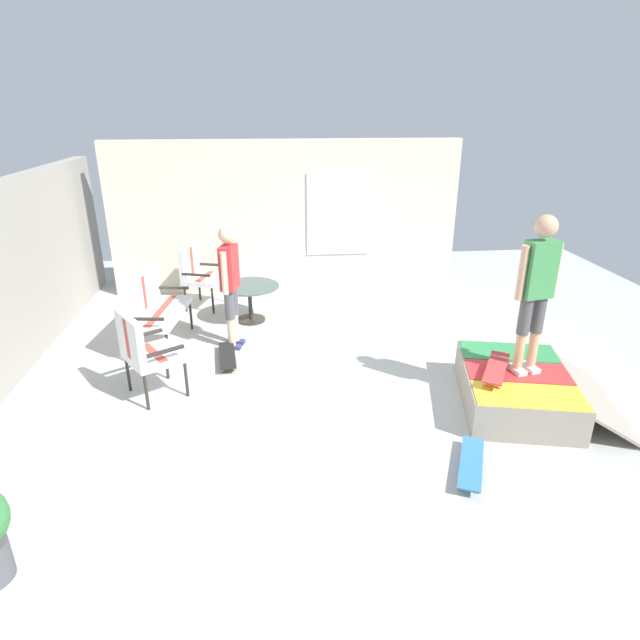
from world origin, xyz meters
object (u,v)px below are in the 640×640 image
Objects in this scene: skateboard_spare at (471,463)px; skateboard_by_bench at (227,356)px; person_watching at (230,279)px; patio_chair_near_house at (197,271)px; skate_ramp at (518,388)px; person_skater at (537,284)px; patio_table at (250,296)px; patio_bench at (152,304)px; patio_chair_by_wall at (143,348)px; skateboard_on_ramp at (496,368)px.

skateboard_by_bench is at bearing 43.39° from skateboard_spare.
person_watching reaches higher than skateboard_spare.
patio_chair_near_house is 2.26m from skateboard_by_bench.
person_watching is at bearing -158.97° from patio_chair_near_house.
person_watching is 3.84m from skateboard_spare.
skateboard_by_bench is (1.41, 3.27, -0.12)m from skate_ramp.
patio_chair_near_house is 1.25× the size of skateboard_by_bench.
person_skater is (-1.87, -3.24, 0.43)m from person_watching.
person_skater is at bearing -41.38° from skateboard_spare.
person_skater is (-2.79, -3.03, 1.01)m from patio_table.
person_watching is at bearing 37.64° from skateboard_spare.
patio_bench is 0.78× the size of person_watching.
patio_bench is at bearing 58.72° from skateboard_by_bench.
skateboard_on_ramp is (-0.66, -3.81, -0.12)m from patio_chair_by_wall.
patio_bench is 1.53m from patio_table.
person_skater reaches higher than patio_table.
skate_ramp is at bearing -132.61° from patio_chair_near_house.
skate_ramp is 2.40× the size of skateboard_by_bench.
skateboard_on_ramp is at bearing -117.54° from patio_bench.
patio_chair_by_wall is 3.64m from skateboard_spare.
patio_chair_near_house is (1.51, -0.44, -0.00)m from patio_bench.
patio_chair_by_wall is at bearing 133.56° from skateboard_by_bench.
patio_table is 3.92m from skateboard_on_ramp.
skateboard_by_bench is at bearing 168.63° from patio_table.
person_watching reaches higher than patio_table.
skateboard_spare is (-1.09, 0.96, -1.33)m from person_skater.
patio_bench is at bearing 82.73° from person_watching.
person_watching is at bearing 166.69° from patio_table.
patio_chair_near_house and patio_chair_by_wall have the same top height.
patio_table is (0.78, -1.29, -0.21)m from patio_bench.
person_watching is 3.77m from person_skater.
skateboard_spare is (-2.96, -2.28, -0.89)m from person_watching.
patio_bench is 4.60m from skateboard_spare.
skateboard_by_bench and skateboard_spare have the same top height.
skate_ramp is 1.92× the size of patio_chair_by_wall.
patio_table is (-0.73, -0.85, -0.21)m from patio_chair_near_house.
patio_bench reaches higher than skateboard_by_bench.
skateboard_spare is (-1.68, -3.19, -0.53)m from patio_chair_by_wall.
patio_table is (2.20, -1.13, -0.21)m from patio_chair_by_wall.
patio_chair_near_house is at bearing 49.51° from patio_table.
skateboard_on_ramp is (-3.58, -3.53, -0.12)m from patio_chair_near_house.
skateboard_on_ramp is (-2.86, -2.68, 0.09)m from patio_table.
skateboard_on_ramp is (-1.46, -2.96, 0.41)m from skateboard_by_bench.
skate_ramp is at bearing 123.33° from person_skater.
skate_ramp is at bearing -40.95° from skateboard_spare.
patio_table is 0.54× the size of person_watching.
patio_table is 1.11m from person_watching.
patio_table reaches higher than skate_ramp.
person_skater is (0.02, -0.03, 1.21)m from skate_ramp.
patio_chair_by_wall is 1.25× the size of skateboard_spare.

